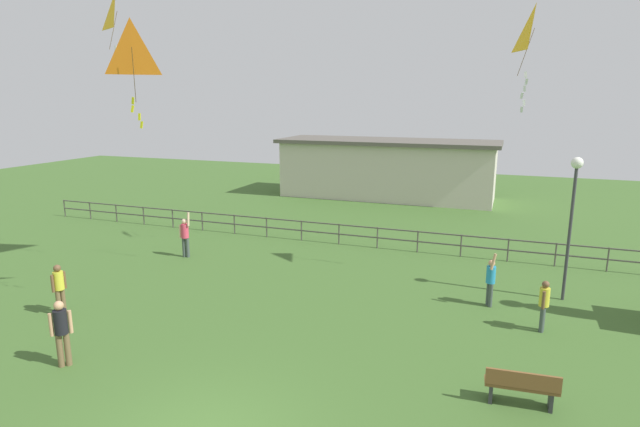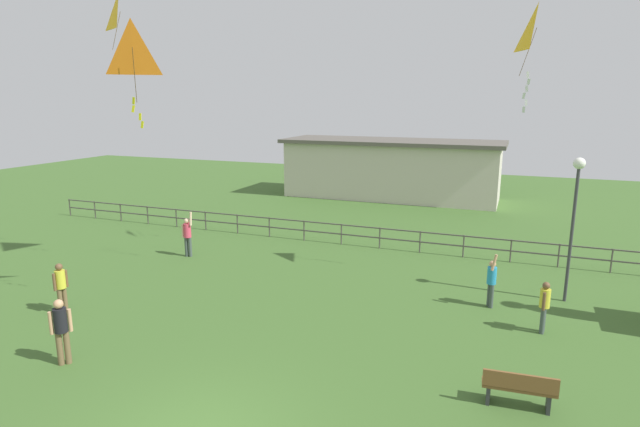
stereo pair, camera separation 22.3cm
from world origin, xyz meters
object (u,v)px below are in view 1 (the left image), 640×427
kite_2 (132,50)px  kite_5 (534,32)px  lamppost (573,198)px  person_2 (61,329)px  person_0 (185,235)px  person_1 (491,279)px  person_5 (59,286)px  person_3 (544,303)px  kite_0 (117,13)px  park_bench (522,386)px

kite_2 → kite_5: 12.17m
lamppost → person_2: 15.04m
lamppost → person_0: (-14.30, -0.37, -2.41)m
person_1 → kite_5: 7.95m
person_5 → kite_5: (12.85, 7.47, 7.59)m
lamppost → kite_2: kite_2 is taller
person_3 → kite_0: size_ratio=0.59×
person_0 → person_5: person_0 is taller
person_3 → kite_5: size_ratio=0.44×
park_bench → kite_0: kite_0 is taller
lamppost → kite_5: bearing=152.2°
person_5 → kite_0: kite_0 is taller
park_bench → person_1: (-0.90, 5.49, 0.43)m
lamppost → kite_2: bearing=-153.2°
person_1 → person_2: (-9.58, -7.59, 0.08)m
person_2 → person_3: (11.06, 6.20, -0.11)m
kite_0 → person_3: bearing=-5.0°
kite_2 → kite_0: bearing=133.8°
person_5 → person_0: bearing=89.0°
person_2 → person_5: 3.49m
person_0 → person_3: person_0 is taller
person_1 → person_3: size_ratio=1.19×
person_0 → kite_0: size_ratio=0.75×
person_1 → person_3: bearing=-43.1°
kite_5 → person_1: bearing=-107.3°
park_bench → kite_2: 12.66m
kite_5 → person_0: bearing=-174.7°
park_bench → person_3: person_3 is taller
kite_0 → kite_2: size_ratio=0.88×
person_2 → kite_2: kite_2 is taller
park_bench → person_3: bearing=81.9°
kite_2 → kite_5: (10.12, 6.71, 0.79)m
kite_0 → kite_2: 6.40m
park_bench → kite_5: kite_5 is taller
person_0 → person_2: 8.96m
person_2 → kite_2: bearing=87.3°
person_5 → kite_2: bearing=15.6°
lamppost → kite_5: kite_5 is taller
person_0 → kite_0: bearing=-146.5°
lamppost → kite_0: (-15.92, -1.45, 6.15)m
kite_0 → kite_2: (4.25, -4.44, -1.81)m
person_0 → person_5: size_ratio=1.21×
lamppost → person_3: lamppost is taller
person_5 → kite_2: size_ratio=0.55×
park_bench → person_3: size_ratio=1.02×
park_bench → person_5: person_5 is taller
person_3 → kite_5: (-0.79, 3.61, 7.64)m
kite_5 → lamppost: bearing=-27.8°
person_0 → kite_5: size_ratio=0.57×
person_5 → person_3: bearing=15.8°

